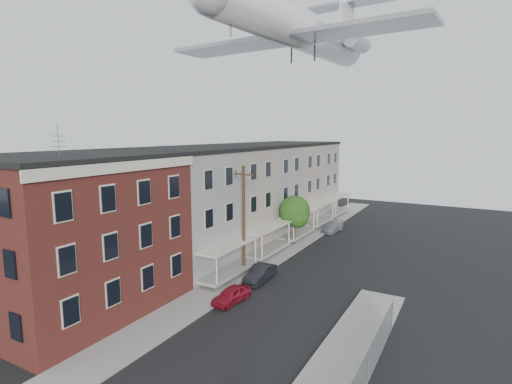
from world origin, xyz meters
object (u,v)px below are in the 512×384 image
utility_pole (244,219)px  car_near (232,295)px  airplane (301,31)px  car_far (333,227)px  car_mid (260,273)px  street_tree (295,212)px

utility_pole → car_near: size_ratio=2.75×
car_near → airplane: 24.05m
utility_pole → car_far: 17.78m
utility_pole → airplane: airplane is taller
car_mid → airplane: size_ratio=0.14×
utility_pole → airplane: 17.89m
street_tree → car_far: (1.67, 7.26, -2.89)m
street_tree → car_near: (1.84, -15.27, -2.89)m
street_tree → car_mid: (1.67, -10.77, -2.83)m
car_far → utility_pole: bearing=-89.8°
car_near → car_mid: 4.50m
street_tree → airplane: bearing=-60.1°
car_near → car_far: 22.53m
utility_pole → car_mid: 4.60m
street_tree → airplane: 17.44m
airplane → car_far: bearing=87.3°
street_tree → car_far: street_tree is taller
utility_pole → car_near: utility_pole is taller
car_near → car_far: size_ratio=0.85×
utility_pole → street_tree: size_ratio=1.73×
car_mid → car_far: car_mid is taller
utility_pole → street_tree: bearing=88.1°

